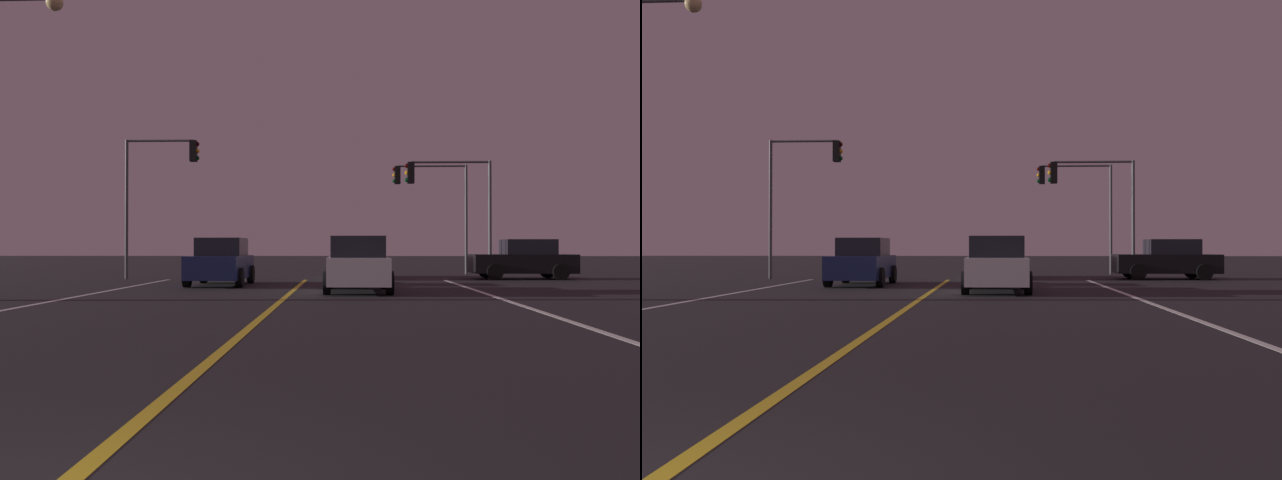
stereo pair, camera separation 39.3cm
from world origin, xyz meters
TOP-DOWN VIEW (x-y plane):
  - lane_edge_right at (5.77, 9.54)m, footprint 0.16×31.08m
  - lane_center_divider at (0.00, 9.54)m, footprint 0.16×31.08m
  - car_oncoming at (-2.83, 21.11)m, footprint 2.02×4.30m
  - car_ahead_far at (2.20, 26.68)m, footprint 2.02×4.30m
  - car_lead_same_lane at (2.01, 17.67)m, footprint 2.02×4.30m
  - car_crossing_side at (9.28, 26.10)m, footprint 4.30×2.02m
  - traffic_light_near_right at (5.96, 25.58)m, footprint 3.65×0.36m
  - traffic_light_near_left at (-6.30, 25.58)m, footprint 3.22×0.36m
  - traffic_light_far_right at (5.97, 31.08)m, footprint 3.78×0.36m

SIDE VIEW (x-z plane):
  - lane_edge_right at x=5.77m, z-range 0.00..0.01m
  - lane_center_divider at x=0.00m, z-range 0.00..0.01m
  - car_oncoming at x=-2.83m, z-range -0.03..1.67m
  - car_ahead_far at x=2.20m, z-range -0.03..1.67m
  - car_lead_same_lane at x=2.01m, z-range -0.03..1.67m
  - car_crossing_side at x=9.28m, z-range -0.03..1.67m
  - traffic_light_near_right at x=5.96m, z-range 1.27..6.28m
  - traffic_light_far_right at x=5.97m, z-range 1.37..6.88m
  - traffic_light_near_left at x=-6.30m, z-range 1.42..7.41m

